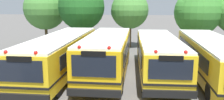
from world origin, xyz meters
The scene contains 9 objects.
ground_plane centered at (0.00, 0.00, 0.00)m, with size 160.00×160.00×0.00m, color #514F4C.
school_bus_0 centered at (-4.85, -0.24, 1.39)m, with size 2.59×11.42×2.64m.
school_bus_1 centered at (-1.73, -0.27, 1.44)m, with size 2.66×9.55×2.75m.
school_bus_2 centered at (1.60, 0.17, 1.35)m, with size 2.78×9.99×2.57m.
school_bus_3 centered at (4.89, -0.21, 1.36)m, with size 2.78×11.39×2.58m.
tree_0 centered at (-10.14, 10.48, 4.16)m, with size 4.69×4.69×6.37m.
tree_1 centered at (-5.41, 8.76, 4.34)m, with size 4.75×4.75×6.66m.
tree_2 centered at (-0.80, 9.83, 3.90)m, with size 3.96×3.93×5.91m.
tree_3 centered at (5.94, 9.11, 3.82)m, with size 4.64×4.63×6.09m.
Camera 1 is at (0.21, -15.23, 4.66)m, focal length 37.74 mm.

